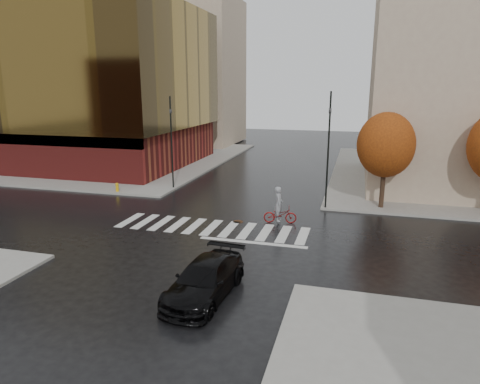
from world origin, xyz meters
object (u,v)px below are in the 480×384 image
object	(u,v)px
sedan	(205,280)
traffic_light_nw	(171,136)
fire_hydrant	(117,187)
cyclist	(280,211)
traffic_light_ne	(329,142)

from	to	relation	value
sedan	traffic_light_nw	bearing A→B (deg)	122.24
fire_hydrant	traffic_light_nw	bearing A→B (deg)	34.05
sedan	cyclist	bearing A→B (deg)	87.79
traffic_light_nw	cyclist	bearing A→B (deg)	63.81
fire_hydrant	sedan	bearing A→B (deg)	-48.55
traffic_light_nw	fire_hydrant	bearing A→B (deg)	-49.32
cyclist	sedan	bearing A→B (deg)	164.09
cyclist	traffic_light_nw	world-z (taller)	traffic_light_nw
cyclist	traffic_light_ne	distance (m)	5.99
sedan	cyclist	xyz separation A→B (m)	(1.17, 10.28, 0.05)
traffic_light_nw	fire_hydrant	xyz separation A→B (m)	(-3.70, -2.50, -3.81)
sedan	cyclist	world-z (taller)	cyclist
sedan	fire_hydrant	bearing A→B (deg)	135.72
traffic_light_nw	traffic_light_ne	xyz separation A→B (m)	(12.60, -2.70, 0.32)
traffic_light_nw	traffic_light_ne	size ratio (longest dim) A/B	0.94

